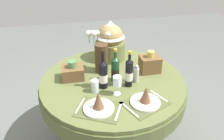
{
  "coord_description": "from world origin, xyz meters",
  "views": [
    {
      "loc": [
        -0.37,
        -1.74,
        1.91
      ],
      "look_at": [
        0.0,
        0.03,
        0.84
      ],
      "focal_mm": 36.14,
      "sensor_mm": 36.0,
      "label": 1
    }
  ],
  "objects_px": {
    "flower_vase": "(101,55)",
    "woven_basket_side_left": "(73,72)",
    "place_setting_left": "(99,105)",
    "wine_bottle_right": "(129,73)",
    "wine_glass_left": "(117,82)",
    "dining_table": "(113,91)",
    "wine_bottle_left": "(115,69)",
    "pepper_mill": "(136,74)",
    "woven_basket_side_right": "(150,64)",
    "gift_tub_back_centre": "(110,39)",
    "wine_bottle_centre": "(103,74)",
    "tumbler_near_right": "(95,86)",
    "place_setting_right": "(146,99)"
  },
  "relations": [
    {
      "from": "wine_bottle_left",
      "to": "wine_glass_left",
      "type": "distance_m",
      "value": 0.21
    },
    {
      "from": "place_setting_right",
      "to": "flower_vase",
      "type": "bearing_deg",
      "value": 114.31
    },
    {
      "from": "wine_bottle_left",
      "to": "place_setting_left",
      "type": "bearing_deg",
      "value": -119.66
    },
    {
      "from": "wine_bottle_left",
      "to": "woven_basket_side_left",
      "type": "distance_m",
      "value": 0.4
    },
    {
      "from": "wine_bottle_centre",
      "to": "pepper_mill",
      "type": "distance_m",
      "value": 0.31
    },
    {
      "from": "pepper_mill",
      "to": "wine_bottle_centre",
      "type": "bearing_deg",
      "value": -174.85
    },
    {
      "from": "woven_basket_side_right",
      "to": "wine_bottle_left",
      "type": "bearing_deg",
      "value": -165.98
    },
    {
      "from": "wine_glass_left",
      "to": "pepper_mill",
      "type": "xyz_separation_m",
      "value": [
        0.21,
        0.15,
        -0.05
      ]
    },
    {
      "from": "flower_vase",
      "to": "pepper_mill",
      "type": "bearing_deg",
      "value": -42.13
    },
    {
      "from": "tumbler_near_right",
      "to": "gift_tub_back_centre",
      "type": "height_order",
      "value": "gift_tub_back_centre"
    },
    {
      "from": "place_setting_right",
      "to": "wine_bottle_left",
      "type": "distance_m",
      "value": 0.42
    },
    {
      "from": "wine_glass_left",
      "to": "flower_vase",
      "type": "bearing_deg",
      "value": 99.48
    },
    {
      "from": "wine_bottle_right",
      "to": "woven_basket_side_left",
      "type": "xyz_separation_m",
      "value": [
        -0.47,
        0.23,
        -0.07
      ]
    },
    {
      "from": "place_setting_left",
      "to": "flower_vase",
      "type": "relative_size",
      "value": 0.99
    },
    {
      "from": "wine_bottle_left",
      "to": "pepper_mill",
      "type": "height_order",
      "value": "wine_bottle_left"
    },
    {
      "from": "dining_table",
      "to": "gift_tub_back_centre",
      "type": "height_order",
      "value": "gift_tub_back_centre"
    },
    {
      "from": "wine_bottle_centre",
      "to": "wine_glass_left",
      "type": "relative_size",
      "value": 2.07
    },
    {
      "from": "wine_bottle_centre",
      "to": "gift_tub_back_centre",
      "type": "xyz_separation_m",
      "value": [
        0.17,
        0.54,
        0.09
      ]
    },
    {
      "from": "pepper_mill",
      "to": "gift_tub_back_centre",
      "type": "bearing_deg",
      "value": 104.79
    },
    {
      "from": "dining_table",
      "to": "place_setting_right",
      "type": "bearing_deg",
      "value": -65.95
    },
    {
      "from": "pepper_mill",
      "to": "woven_basket_side_right",
      "type": "relative_size",
      "value": 0.8
    },
    {
      "from": "dining_table",
      "to": "pepper_mill",
      "type": "bearing_deg",
      "value": -21.96
    },
    {
      "from": "wine_bottle_right",
      "to": "wine_bottle_left",
      "type": "bearing_deg",
      "value": 132.46
    },
    {
      "from": "place_setting_left",
      "to": "dining_table",
      "type": "bearing_deg",
      "value": 63.83
    },
    {
      "from": "place_setting_right",
      "to": "tumbler_near_right",
      "type": "distance_m",
      "value": 0.44
    },
    {
      "from": "dining_table",
      "to": "woven_basket_side_right",
      "type": "distance_m",
      "value": 0.45
    },
    {
      "from": "gift_tub_back_centre",
      "to": "woven_basket_side_right",
      "type": "relative_size",
      "value": 1.94
    },
    {
      "from": "wine_bottle_left",
      "to": "gift_tub_back_centre",
      "type": "distance_m",
      "value": 0.46
    },
    {
      "from": "woven_basket_side_right",
      "to": "woven_basket_side_left",
      "type": "bearing_deg",
      "value": 177.83
    },
    {
      "from": "gift_tub_back_centre",
      "to": "woven_basket_side_left",
      "type": "xyz_separation_m",
      "value": [
        -0.42,
        -0.33,
        -0.15
      ]
    },
    {
      "from": "flower_vase",
      "to": "place_setting_left",
      "type": "bearing_deg",
      "value": -101.42
    },
    {
      "from": "place_setting_left",
      "to": "wine_bottle_right",
      "type": "bearing_deg",
      "value": 40.66
    },
    {
      "from": "wine_glass_left",
      "to": "woven_basket_side_right",
      "type": "bearing_deg",
      "value": 37.18
    },
    {
      "from": "tumbler_near_right",
      "to": "wine_glass_left",
      "type": "bearing_deg",
      "value": -22.78
    },
    {
      "from": "dining_table",
      "to": "tumbler_near_right",
      "type": "relative_size",
      "value": 12.04
    },
    {
      "from": "wine_bottle_centre",
      "to": "wine_glass_left",
      "type": "height_order",
      "value": "wine_bottle_centre"
    },
    {
      "from": "woven_basket_side_left",
      "to": "wine_glass_left",
      "type": "bearing_deg",
      "value": -43.58
    },
    {
      "from": "dining_table",
      "to": "woven_basket_side_left",
      "type": "bearing_deg",
      "value": 164.97
    },
    {
      "from": "flower_vase",
      "to": "woven_basket_side_left",
      "type": "height_order",
      "value": "flower_vase"
    },
    {
      "from": "flower_vase",
      "to": "wine_glass_left",
      "type": "relative_size",
      "value": 2.46
    },
    {
      "from": "wine_bottle_right",
      "to": "wine_glass_left",
      "type": "distance_m",
      "value": 0.16
    },
    {
      "from": "wine_bottle_left",
      "to": "wine_bottle_right",
      "type": "xyz_separation_m",
      "value": [
        0.1,
        -0.11,
        0.01
      ]
    },
    {
      "from": "woven_basket_side_left",
      "to": "woven_basket_side_right",
      "type": "bearing_deg",
      "value": -2.17
    },
    {
      "from": "wine_bottle_centre",
      "to": "tumbler_near_right",
      "type": "xyz_separation_m",
      "value": [
        -0.08,
        -0.05,
        -0.08
      ]
    },
    {
      "from": "wine_bottle_left",
      "to": "wine_bottle_centre",
      "type": "relative_size",
      "value": 0.9
    },
    {
      "from": "wine_bottle_left",
      "to": "gift_tub_back_centre",
      "type": "xyz_separation_m",
      "value": [
        0.05,
        0.45,
        0.1
      ]
    },
    {
      "from": "wine_glass_left",
      "to": "wine_bottle_left",
      "type": "bearing_deg",
      "value": 81.75
    },
    {
      "from": "wine_glass_left",
      "to": "place_setting_left",
      "type": "bearing_deg",
      "value": -137.91
    },
    {
      "from": "flower_vase",
      "to": "woven_basket_side_left",
      "type": "relative_size",
      "value": 2.18
    },
    {
      "from": "dining_table",
      "to": "wine_bottle_right",
      "type": "distance_m",
      "value": 0.32
    }
  ]
}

